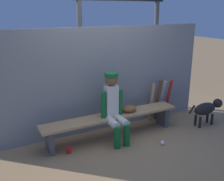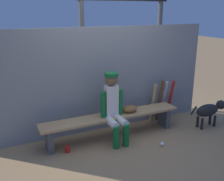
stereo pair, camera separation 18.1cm
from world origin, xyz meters
name	(u,v)px [view 2 (the right image)]	position (x,y,z in m)	size (l,w,h in m)	color
ground_plane	(112,137)	(0.00, 0.00, 0.00)	(30.00, 30.00, 0.00)	#9E7A51
chainlink_fence	(102,80)	(0.00, 0.41, 0.95)	(4.32, 0.03, 1.91)	gray
dugout_bench	(112,120)	(0.00, 0.00, 0.33)	(2.53, 0.36, 0.42)	tan
player_seated	(114,106)	(-0.01, -0.10, 0.63)	(0.41, 0.55, 1.18)	silver
baseball_glove	(130,109)	(0.35, 0.00, 0.48)	(0.28, 0.20, 0.12)	brown
bat_wood_tan	(153,103)	(1.02, 0.26, 0.41)	(0.06, 0.06, 0.81)	tan
bat_wood_dark	(160,101)	(1.17, 0.25, 0.44)	(0.06, 0.06, 0.88)	brown
bat_aluminum_silver	(163,100)	(1.31, 0.31, 0.41)	(0.06, 0.06, 0.84)	#B7B7BC
bat_aluminum_red	(170,100)	(1.42, 0.24, 0.42)	(0.06, 0.06, 0.85)	#B22323
baseball	(162,144)	(0.62, -0.65, 0.04)	(0.07, 0.07, 0.07)	white
cup_on_ground	(68,149)	(-0.86, -0.17, 0.06)	(0.08, 0.08, 0.11)	red
cup_on_bench	(110,113)	(-0.04, 0.00, 0.48)	(0.08, 0.08, 0.11)	silver
scoreboard	(127,1)	(0.81, 1.04, 2.35)	(2.29, 0.27, 3.34)	#3F3F42
dog	(210,110)	(1.90, -0.37, 0.34)	(0.84, 0.20, 0.49)	black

